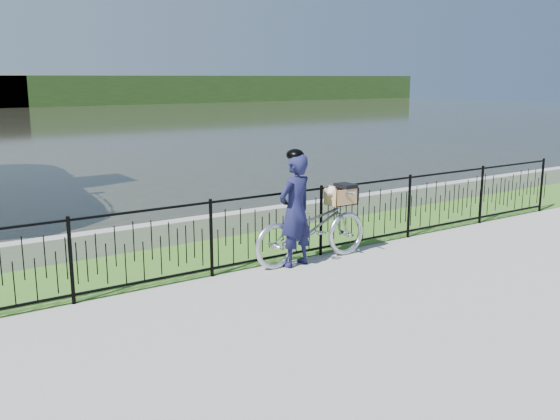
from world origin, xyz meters
TOP-DOWN VIEW (x-y plane):
  - ground at (0.00, 0.00)m, footprint 120.00×120.00m
  - grass_strip at (0.00, 2.60)m, footprint 60.00×2.00m
  - quay_wall at (0.00, 3.60)m, footprint 60.00×0.30m
  - fence at (0.00, 1.60)m, footprint 14.00×0.06m
  - bicycle_rig at (0.67, 1.40)m, footprint 2.09×0.73m
  - cyclist at (0.31, 1.36)m, footprint 0.70×0.53m

SIDE VIEW (x-z plane):
  - ground at x=0.00m, z-range 0.00..0.00m
  - grass_strip at x=0.00m, z-range 0.00..0.01m
  - quay_wall at x=0.00m, z-range 0.00..0.40m
  - bicycle_rig at x=0.67m, z-range -0.04..1.15m
  - fence at x=0.00m, z-range 0.00..1.15m
  - cyclist at x=0.31m, z-range -0.01..1.79m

